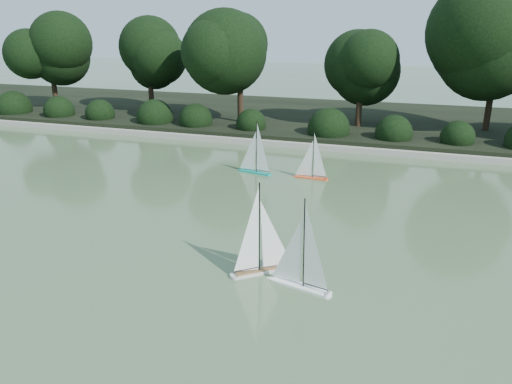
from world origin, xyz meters
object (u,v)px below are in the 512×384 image
(sailboat_white_a, at_px, (296,272))
(sailboat_teal, at_px, (252,164))
(sailboat_orange, at_px, (309,170))
(sailboat_white_b, at_px, (267,257))

(sailboat_white_a, relative_size, sailboat_teal, 1.05)
(sailboat_white_a, bearing_deg, sailboat_teal, 115.08)
(sailboat_orange, bearing_deg, sailboat_white_b, -84.67)
(sailboat_white_b, bearing_deg, sailboat_teal, 111.29)
(sailboat_orange, bearing_deg, sailboat_teal, 179.53)
(sailboat_white_a, xyz_separation_m, sailboat_white_b, (-0.53, 0.30, 0.01))
(sailboat_teal, bearing_deg, sailboat_white_a, -64.92)
(sailboat_white_a, relative_size, sailboat_orange, 1.17)
(sailboat_white_a, distance_m, sailboat_white_b, 0.61)
(sailboat_white_b, relative_size, sailboat_orange, 1.22)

